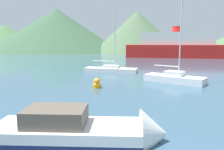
{
  "coord_description": "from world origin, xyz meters",
  "views": [
    {
      "loc": [
        0.56,
        -3.6,
        3.85
      ],
      "look_at": [
        -0.52,
        14.0,
        1.2
      ],
      "focal_mm": 35.0,
      "sensor_mm": 36.0,
      "label": 1
    }
  ],
  "objects": [
    {
      "name": "hill_west",
      "position": [
        -53.76,
        93.07,
        5.89
      ],
      "size": [
        40.17,
        40.17,
        11.78
      ],
      "color": "#476B42",
      "rests_on": "ground_plane"
    },
    {
      "name": "buoy_marker",
      "position": [
        -1.83,
        14.58,
        0.34
      ],
      "size": [
        0.73,
        0.73,
        0.83
      ],
      "color": "orange",
      "rests_on": "ground_plane"
    },
    {
      "name": "motorboat_near",
      "position": [
        -0.97,
        4.56,
        0.38
      ],
      "size": [
        6.93,
        2.14,
        1.96
      ],
      "rotation": [
        0.0,
        0.0,
        0.02
      ],
      "color": "white",
      "rests_on": "ground_plane"
    },
    {
      "name": "sailboat_middle",
      "position": [
        -1.32,
        24.9,
        0.37
      ],
      "size": [
        7.14,
        3.36,
        8.78
      ],
      "rotation": [
        0.0,
        0.0,
        -0.2
      ],
      "color": "white",
      "rests_on": "ground_plane"
    },
    {
      "name": "hill_central",
      "position": [
        -28.67,
        89.11,
        8.96
      ],
      "size": [
        55.12,
        55.12,
        17.92
      ],
      "color": "#38563D",
      "rests_on": "ground_plane"
    },
    {
      "name": "ferry_distant",
      "position": [
        13.66,
        54.54,
        2.79
      ],
      "size": [
        26.01,
        11.83,
        7.92
      ],
      "rotation": [
        0.0,
        0.0,
        -0.12
      ],
      "color": "red",
      "rests_on": "ground_plane"
    },
    {
      "name": "sailboat_inner",
      "position": [
        5.32,
        17.58,
        0.48
      ],
      "size": [
        5.79,
        4.73,
        10.42
      ],
      "rotation": [
        0.0,
        0.0,
        -0.59
      ],
      "color": "silver",
      "rests_on": "ground_plane"
    },
    {
      "name": "hill_east",
      "position": [
        4.98,
        83.24,
        7.91
      ],
      "size": [
        35.0,
        35.0,
        15.82
      ],
      "color": "#4C6647",
      "rests_on": "ground_plane"
    }
  ]
}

